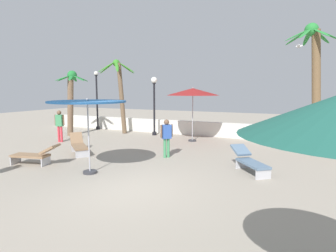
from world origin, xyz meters
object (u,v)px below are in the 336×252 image
Objects in this scene: palm_tree_3 at (71,95)px; seagull_0 at (299,46)px; lounge_chair_2 at (79,145)px; patio_umbrella_2 at (87,105)px; patio_umbrella_0 at (193,92)px; lamp_post_1 at (97,99)px; guest_2 at (60,123)px; guest_1 at (167,135)px; lamp_post_0 at (154,99)px; palm_tree_1 at (120,87)px; lounge_chair_0 at (249,160)px; lounge_chair_1 at (35,154)px; palm_tree_0 at (315,75)px.

seagull_0 is at bearing 22.19° from palm_tree_3.
palm_tree_3 is at bearing 136.55° from lounge_chair_2.
lounge_chair_2 is at bearing 138.72° from patio_umbrella_2.
patio_umbrella_0 is 1.16× the size of patio_umbrella_2.
guest_2 is (1.20, -4.68, -1.17)m from lamp_post_1.
patio_umbrella_2 is 1.48× the size of guest_2.
lamp_post_0 is at bearing 122.43° from guest_1.
palm_tree_1 is 6.43m from lounge_chair_2.
lounge_chair_1 reaches higher than lounge_chair_0.
palm_tree_0 is (7.04, 6.65, 1.16)m from patio_umbrella_2.
palm_tree_1 reaches higher than lamp_post_1.
seagull_0 is (5.13, 3.79, 2.63)m from patio_umbrella_0.
lounge_chair_0 is at bearing 18.21° from lounge_chair_1.
palm_tree_3 is at bearing -175.94° from palm_tree_0.
guest_1 is at bearing -86.41° from patio_umbrella_0.
lounge_chair_2 is at bearing -57.53° from lamp_post_1.
guest_2 is at bearing -153.88° from patio_umbrella_0.
palm_tree_1 is (-5.28, 0.78, 0.29)m from patio_umbrella_0.
seagull_0 is at bearing 19.23° from lamp_post_0.
seagull_0 reaches higher than lounge_chair_1.
lounge_chair_1 is at bearing -118.51° from patio_umbrella_0.
lamp_post_1 is 2.29× the size of lounge_chair_2.
guest_1 is at bearing -34.19° from lamp_post_1.
patio_umbrella_2 is 3.82m from lounge_chair_2.
palm_tree_3 is 3.21× the size of seagull_0.
palm_tree_3 is 2.31× the size of guest_2.
lamp_post_0 is 2.91× the size of seagull_0.
lounge_chair_0 is at bearing -50.85° from patio_umbrella_0.
patio_umbrella_2 is 0.54× the size of palm_tree_1.
palm_tree_0 reaches higher than seagull_0.
palm_tree_0 reaches higher than lamp_post_0.
palm_tree_1 is 1.32× the size of lamp_post_0.
patio_umbrella_0 is at bearing 61.49° from lounge_chair_1.
seagull_0 is (6.36, 10.83, 3.02)m from patio_umbrella_2.
patio_umbrella_0 is 6.90m from seagull_0.
lounge_chair_0 is 7.95m from lounge_chair_1.
patio_umbrella_2 is (-1.23, -7.04, -0.39)m from patio_umbrella_0.
patio_umbrella_0 is 5.34m from palm_tree_1.
guest_2 is (-2.70, 3.85, 0.66)m from lounge_chair_1.
lamp_post_0 is at bearing 82.17° from lounge_chair_2.
guest_1 is at bearing -40.56° from palm_tree_1.
lamp_post_1 is 4.97m from guest_2.
lamp_post_0 is 2.09× the size of guest_2.
lounge_chair_0 is (6.61, -5.56, -1.90)m from lamp_post_0.
patio_umbrella_2 is 6.67m from guest_2.
lamp_post_1 is at bearing 114.61° from lounge_chair_1.
patio_umbrella_0 is at bearing -8.45° from palm_tree_1.
seagull_0 is at bearing 59.57° from patio_umbrella_2.
palm_tree_1 reaches higher than guest_2.
patio_umbrella_0 is at bearing 52.80° from lounge_chair_2.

